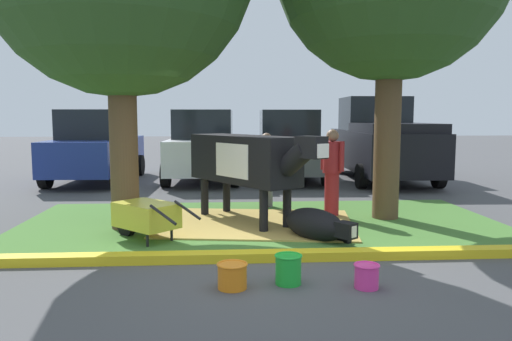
{
  "coord_description": "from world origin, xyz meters",
  "views": [
    {
      "loc": [
        -0.42,
        -6.18,
        1.84
      ],
      "look_at": [
        0.15,
        2.4,
        0.9
      ],
      "focal_mm": 34.84,
      "sensor_mm": 36.0,
      "label": 1
    }
  ],
  "objects": [
    {
      "name": "grass_island",
      "position": [
        0.23,
        2.21,
        0.01
      ],
      "size": [
        8.21,
        4.12,
        0.02
      ],
      "primitive_type": "cube",
      "color": "#477A33",
      "rests_on": "ground"
    },
    {
      "name": "sedan_blue",
      "position": [
        -3.99,
        8.08,
        0.98
      ],
      "size": [
        2.15,
        4.47,
        2.02
      ],
      "color": "navy",
      "rests_on": "ground"
    },
    {
      "name": "bucket_pink",
      "position": [
        1.11,
        -1.09,
        0.14
      ],
      "size": [
        0.28,
        0.28,
        0.26
      ],
      "color": "#EA3893",
      "rests_on": "ground"
    },
    {
      "name": "calf_lying",
      "position": [
        0.95,
        0.97,
        0.24
      ],
      "size": [
        1.04,
        1.24,
        0.48
      ],
      "color": "black",
      "rests_on": "ground"
    },
    {
      "name": "curb_yellow",
      "position": [
        0.23,
        -0.01,
        0.06
      ],
      "size": [
        9.41,
        0.24,
        0.12
      ],
      "primitive_type": "cube",
      "color": "yellow",
      "rests_on": "ground"
    },
    {
      "name": "ground_plane",
      "position": [
        0.0,
        0.0,
        0.0
      ],
      "size": [
        80.0,
        80.0,
        0.0
      ],
      "primitive_type": "plane",
      "color": "#4C4C4F"
    },
    {
      "name": "hay_bedding",
      "position": [
        0.15,
        2.1,
        0.03
      ],
      "size": [
        3.51,
        2.83,
        0.04
      ],
      "primitive_type": "cube",
      "rotation": [
        0.0,
        0.0,
        -0.14
      ],
      "color": "tan",
      "rests_on": "ground"
    },
    {
      "name": "person_visitor_near",
      "position": [
        1.55,
        2.65,
        0.86
      ],
      "size": [
        0.35,
        0.44,
        1.61
      ],
      "color": "maroon",
      "rests_on": "ground"
    },
    {
      "name": "person_handler",
      "position": [
        0.45,
        3.72,
        0.8
      ],
      "size": [
        0.52,
        0.34,
        1.51
      ],
      "color": "slate",
      "rests_on": "ground"
    },
    {
      "name": "bucket_orange",
      "position": [
        -0.33,
        -1.01,
        0.14
      ],
      "size": [
        0.34,
        0.34,
        0.28
      ],
      "color": "orange",
      "rests_on": "ground"
    },
    {
      "name": "cow_holstein",
      "position": [
        -0.02,
        2.21,
        1.1
      ],
      "size": [
        2.1,
        2.78,
        1.56
      ],
      "color": "black",
      "rests_on": "ground"
    },
    {
      "name": "wheelbarrow",
      "position": [
        -1.57,
        1.1,
        0.39
      ],
      "size": [
        1.36,
        1.33,
        0.63
      ],
      "color": "gold",
      "rests_on": "ground"
    },
    {
      "name": "pickup_truck_black",
      "position": [
        4.18,
        8.02,
        1.11
      ],
      "size": [
        2.38,
        5.47,
        2.42
      ],
      "color": "black",
      "rests_on": "ground"
    },
    {
      "name": "bucket_green",
      "position": [
        0.29,
        -0.91,
        0.17
      ],
      "size": [
        0.31,
        0.31,
        0.33
      ],
      "color": "green",
      "rests_on": "ground"
    },
    {
      "name": "hatchback_white",
      "position": [
        -0.96,
        8.13,
        0.98
      ],
      "size": [
        2.15,
        4.47,
        2.02
      ],
      "color": "silver",
      "rests_on": "ground"
    },
    {
      "name": "sedan_silver",
      "position": [
        1.47,
        8.23,
        0.98
      ],
      "size": [
        2.15,
        4.47,
        2.02
      ],
      "color": "#4C5156",
      "rests_on": "ground"
    }
  ]
}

